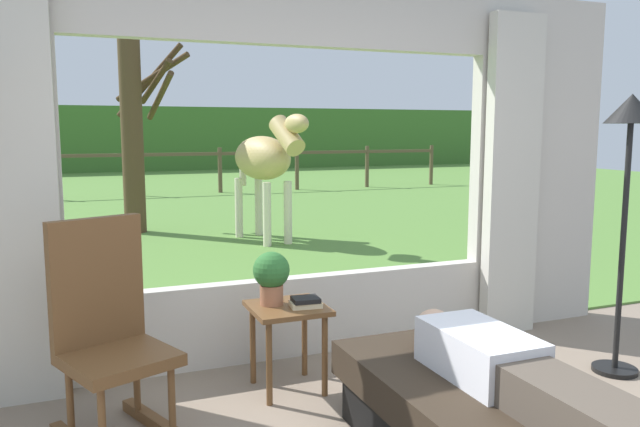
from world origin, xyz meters
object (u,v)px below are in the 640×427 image
Objects in this scene: pasture_tree at (135,127)px; potted_plant at (271,275)px; reclining_person at (507,369)px; book_stack at (306,302)px; rocking_chair at (109,333)px; floor_lamp_right at (629,150)px; horse at (265,159)px; side_table at (288,321)px.

potted_plant is at bearing -88.54° from pasture_tree.
pasture_tree is (-0.16, 6.23, 0.89)m from potted_plant.
book_stack is (-0.47, 1.24, 0.03)m from reclining_person.
potted_plant is (-0.64, 1.36, 0.18)m from reclining_person.
rocking_chair is 5.76× the size of book_stack.
floor_lamp_right is (1.97, -0.46, 0.89)m from book_stack.
horse is at bearing 42.77° from rocking_chair.
horse is at bearing -44.12° from pasture_tree.
side_table is 0.29× the size of floor_lamp_right.
pasture_tree reaches higher than reclining_person.
floor_lamp_right reaches higher than side_table.
floor_lamp_right is at bearing 86.37° from horse.
potted_plant reaches higher than book_stack.
floor_lamp_right is (3.08, -0.31, 0.89)m from rocking_chair.
potted_plant is 2.33m from floor_lamp_right.
horse reaches higher than side_table.
pasture_tree is (0.78, 6.51, 1.05)m from rocking_chair.
horse is at bearing 73.56° from potted_plant.
reclining_person is at bearing -56.50° from rocking_chair.
horse is (1.22, 4.85, 0.61)m from book_stack.
horse is (0.75, 6.08, 0.63)m from reclining_person.
pasture_tree is at bearing 91.46° from potted_plant.
reclining_person is 4.47× the size of potted_plant.
book_stack is 0.11× the size of floor_lamp_right.
rocking_chair is at bearing 53.39° from horse.
potted_plant is 0.11× the size of pasture_tree.
rocking_chair is at bearing -163.42° from potted_plant.
potted_plant is 1.65× the size of book_stack.
pasture_tree reaches higher than horse.
book_stack is 6.45m from pasture_tree.
side_table is 0.17m from book_stack.
pasture_tree reaches higher than floor_lamp_right.
floor_lamp_right is (1.49, 0.77, 0.91)m from reclining_person.
rocking_chair is 5.55m from horse.
floor_lamp_right reaches higher than horse.
book_stack is at bearing -36.58° from potted_plant.
side_table is at bearing -10.02° from rocking_chair.
reclining_person is at bearing 71.40° from horse.
reclining_person is at bearing -83.97° from pasture_tree.
potted_plant is at bearing 164.53° from floor_lamp_right.
book_stack is at bearing 111.17° from reclining_person.
potted_plant reaches higher than reclining_person.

